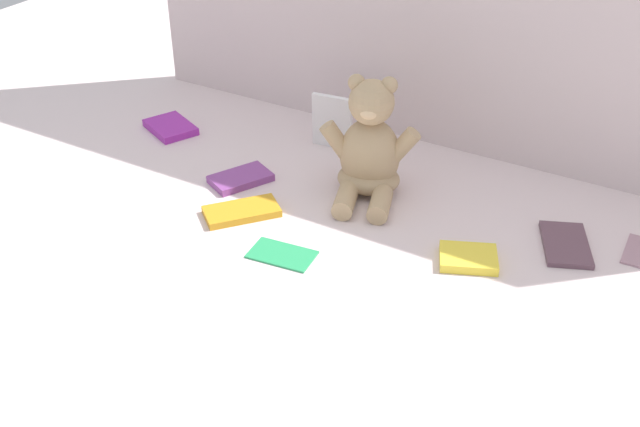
% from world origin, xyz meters
% --- Properties ---
extents(ground_plane, '(3.20, 3.20, 0.00)m').
position_xyz_m(ground_plane, '(0.00, 0.00, 0.00)').
color(ground_plane, silver).
extents(teddy_bear, '(0.20, 0.20, 0.24)m').
position_xyz_m(teddy_bear, '(-0.06, 0.15, 0.09)').
color(teddy_bear, tan).
rests_on(teddy_bear, ground_plane).
extents(book_case_0, '(0.12, 0.08, 0.01)m').
position_xyz_m(book_case_0, '(-0.09, -0.11, 0.00)').
color(book_case_0, '#2AA15E').
rests_on(book_case_0, ground_plane).
extents(book_case_1, '(0.14, 0.15, 0.01)m').
position_xyz_m(book_case_1, '(-0.22, -0.04, 0.01)').
color(book_case_1, orange).
rests_on(book_case_1, ground_plane).
extents(book_case_2, '(0.09, 0.03, 0.12)m').
position_xyz_m(book_case_2, '(-0.21, 0.28, 0.06)').
color(book_case_2, white).
rests_on(book_case_2, ground_plane).
extents(book_case_3, '(0.12, 0.15, 0.01)m').
position_xyz_m(book_case_3, '(0.33, 0.16, 0.01)').
color(book_case_3, '#5D404D').
rests_on(book_case_3, ground_plane).
extents(book_case_4, '(0.12, 0.11, 0.02)m').
position_xyz_m(book_case_4, '(0.20, 0.03, 0.01)').
color(book_case_4, yellow).
rests_on(book_case_4, ground_plane).
extents(book_case_5, '(0.12, 0.14, 0.01)m').
position_xyz_m(book_case_5, '(-0.29, 0.06, 0.01)').
color(book_case_5, '#833F8C').
rests_on(book_case_5, ground_plane).
extents(book_case_7, '(0.14, 0.13, 0.02)m').
position_xyz_m(book_case_7, '(-0.57, 0.17, 0.01)').
color(book_case_7, purple).
rests_on(book_case_7, ground_plane).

